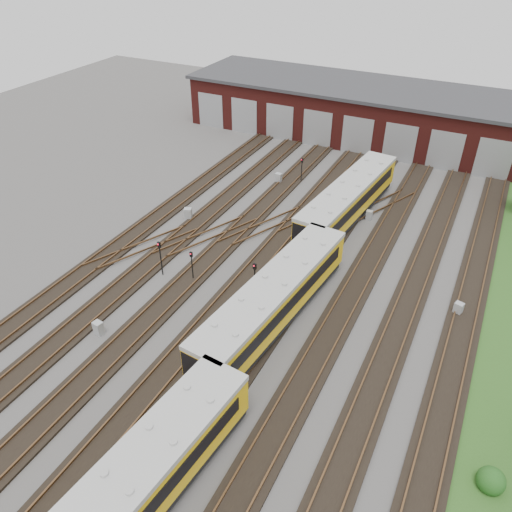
% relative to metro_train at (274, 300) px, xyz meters
% --- Properties ---
extents(ground, '(120.00, 120.00, 0.00)m').
position_rel_metro_train_xyz_m(ground, '(-2.00, -2.63, -2.05)').
color(ground, '#464441').
rests_on(ground, ground).
extents(track_network, '(30.40, 70.00, 0.33)m').
position_rel_metro_train_xyz_m(track_network, '(-2.17, -2.04, -1.94)').
color(track_network, black).
rests_on(track_network, ground).
extents(maintenance_shed, '(51.00, 12.50, 6.35)m').
position_rel_metro_train_xyz_m(maintenance_shed, '(-2.01, 37.35, 1.16)').
color(maintenance_shed, '#561915').
rests_on(maintenance_shed, ground).
extents(metro_train, '(4.56, 48.44, 3.35)m').
position_rel_metro_train_xyz_m(metro_train, '(0.00, 0.00, 0.00)').
color(metro_train, black).
rests_on(metro_train, ground).
extents(signal_mast_0, '(0.26, 0.25, 3.09)m').
position_rel_metro_train_xyz_m(signal_mast_0, '(-10.29, 1.06, -0.07)').
color(signal_mast_0, black).
rests_on(signal_mast_0, ground).
extents(signal_mast_1, '(0.22, 0.21, 2.63)m').
position_rel_metro_train_xyz_m(signal_mast_1, '(-7.76, 1.61, -0.36)').
color(signal_mast_1, black).
rests_on(signal_mast_1, ground).
extents(signal_mast_2, '(0.25, 0.24, 2.71)m').
position_rel_metro_train_xyz_m(signal_mast_2, '(-6.85, 21.41, -0.31)').
color(signal_mast_2, black).
rests_on(signal_mast_2, ground).
extents(signal_mast_3, '(0.26, 0.24, 3.24)m').
position_rel_metro_train_xyz_m(signal_mast_3, '(-2.36, 1.69, 0.01)').
color(signal_mast_3, black).
rests_on(signal_mast_3, ground).
extents(relay_cabinet_0, '(0.84, 0.78, 1.14)m').
position_rel_metro_train_xyz_m(relay_cabinet_0, '(-13.27, 9.32, -1.48)').
color(relay_cabinet_0, '#A0A3A5').
rests_on(relay_cabinet_0, ground).
extents(relay_cabinet_1, '(0.68, 0.58, 1.07)m').
position_rel_metro_train_xyz_m(relay_cabinet_1, '(-8.93, 20.14, -1.51)').
color(relay_cabinet_1, '#A0A3A5').
rests_on(relay_cabinet_1, ground).
extents(relay_cabinet_2, '(0.68, 0.60, 1.03)m').
position_rel_metro_train_xyz_m(relay_cabinet_2, '(-10.17, -6.48, -1.53)').
color(relay_cabinet_2, '#A0A3A5').
rests_on(relay_cabinet_2, ground).
extents(relay_cabinet_3, '(0.57, 0.48, 0.93)m').
position_rel_metro_train_xyz_m(relay_cabinet_3, '(1.91, 16.95, -1.58)').
color(relay_cabinet_3, '#A0A3A5').
rests_on(relay_cabinet_3, ground).
extents(relay_cabinet_4, '(0.70, 0.63, 0.98)m').
position_rel_metro_train_xyz_m(relay_cabinet_4, '(11.43, 6.79, -1.56)').
color(relay_cabinet_4, '#A0A3A5').
rests_on(relay_cabinet_4, ground).
extents(bush_0, '(1.42, 1.42, 1.42)m').
position_rel_metro_train_xyz_m(bush_0, '(14.93, -6.16, -1.34)').
color(bush_0, '#194D16').
rests_on(bush_0, ground).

